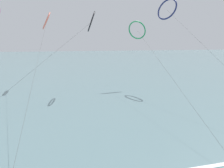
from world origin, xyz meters
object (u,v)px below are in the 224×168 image
at_px(kite_navy, 167,9).
at_px(kite_coral, 47,21).
at_px(kite_charcoal, 91,22).
at_px(kite_emerald, 137,30).

relative_size(kite_navy, kite_coral, 0.92).
xyz_separation_m(kite_charcoal, kite_emerald, (11.55, 3.65, -1.49)).
xyz_separation_m(kite_navy, kite_charcoal, (-17.75, -0.90, -3.11)).
bearing_deg(kite_charcoal, kite_emerald, 111.22).
height_order(kite_navy, kite_emerald, kite_navy).
xyz_separation_m(kite_coral, kite_charcoal, (10.33, -8.93, -0.76)).
relative_size(kite_navy, kite_charcoal, 1.84).
bearing_deg(kite_navy, kite_emerald, -141.32).
bearing_deg(kite_emerald, kite_navy, -31.71).
xyz_separation_m(kite_navy, kite_coral, (-28.08, 8.03, -2.35)).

